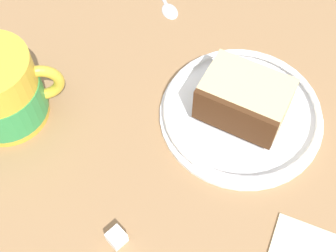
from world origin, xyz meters
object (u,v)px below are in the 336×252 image
object	(u,v)px
small_plate	(241,113)
cake_slice	(244,100)
tea_mug	(0,92)
sugar_cube	(117,238)

from	to	relation	value
small_plate	cake_slice	distance (cm)	2.72
tea_mug	small_plate	bearing A→B (deg)	-130.64
small_plate	tea_mug	xyz separation A→B (cm)	(16.68, 19.43, 3.19)
cake_slice	sugar_cube	world-z (taller)	cake_slice
small_plate	cake_slice	world-z (taller)	cake_slice
small_plate	sugar_cube	xyz separation A→B (cm)	(-2.62, 18.83, -0.05)
sugar_cube	cake_slice	bearing A→B (deg)	-82.29
cake_slice	tea_mug	world-z (taller)	tea_mug
tea_mug	sugar_cube	world-z (taller)	tea_mug
tea_mug	sugar_cube	bearing A→B (deg)	-178.24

